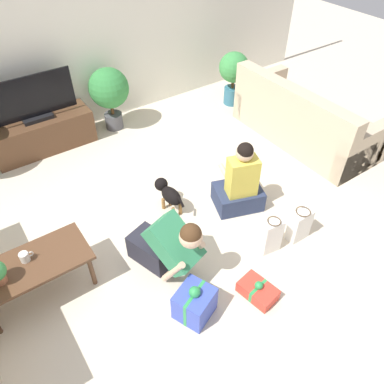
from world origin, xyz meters
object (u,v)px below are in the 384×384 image
gift_bag_b (271,236)px  mug (25,257)px  potted_plant_corner_right (234,72)px  dog (168,193)px  sofa_right (303,120)px  tv_console (43,134)px  coffee_table (32,267)px  gift_bag_a (299,225)px  person_kneeling (167,245)px  tv (32,101)px  gift_box_b (195,303)px  person_sitting (240,185)px  gift_box_a (258,291)px  potted_plant_back_right (109,91)px

gift_bag_b → mug: size_ratio=3.55×
potted_plant_corner_right → dog: potted_plant_corner_right is taller
sofa_right → tv_console: bearing=59.0°
coffee_table → gift_bag_a: 2.60m
tv_console → person_kneeling: size_ratio=1.62×
gift_bag_b → mug: bearing=157.1°
gift_bag_b → tv_console: bearing=112.7°
tv → dog: bearing=-68.9°
coffee_table → gift_box_b: coffee_table is taller
tv_console → person_kneeling: 2.72m
dog → gift_bag_a: bearing=122.9°
potted_plant_corner_right → gift_box_b: potted_plant_corner_right is taller
person_kneeling → gift_box_b: 0.58m
dog → gift_box_b: size_ratio=1.27×
coffee_table → dog: (1.56, 0.27, -0.14)m
dog → gift_box_b: bearing=62.6°
gift_bag_a → mug: (-2.46, 0.93, 0.28)m
dog → gift_bag_b: gift_bag_b is taller
person_sitting → gift_box_b: 1.47m
tv_console → person_sitting: bearing=-58.9°
tv_console → mug: size_ratio=11.10×
gift_box_a → gift_box_b: bearing=162.7°
tv → gift_bag_b: bearing=-67.3°
potted_plant_back_right → mug: size_ratio=7.59×
dog → mug: 1.61m
potted_plant_corner_right → person_kneeling: (-2.60, -2.22, -0.18)m
tv_console → mug: 2.35m
dog → gift_box_b: (-0.52, -1.25, -0.08)m
potted_plant_back_right → person_kneeling: potted_plant_back_right is taller
tv → dog: 2.18m
tv → gift_bag_a: 3.57m
gift_bag_a → tv_console: bearing=117.9°
coffee_table → dog: 1.58m
person_kneeling → sofa_right: bearing=-0.0°
tv → potted_plant_back_right: (1.02, -0.05, -0.13)m
sofa_right → potted_plant_corner_right: (-0.14, 1.36, 0.23)m
coffee_table → mug: mug is taller
sofa_right → tv: (-3.06, 1.83, 0.41)m
sofa_right → potted_plant_back_right: bearing=48.9°
person_sitting → mug: (-2.26, 0.20, 0.15)m
sofa_right → gift_bag_b: 2.17m
sofa_right → gift_bag_b: (-1.77, -1.24, -0.10)m
potted_plant_back_right → person_sitting: size_ratio=1.02×
potted_plant_corner_right → gift_box_a: 3.64m
potted_plant_corner_right → person_kneeling: bearing=-139.5°
gift_box_b → mug: size_ratio=3.30×
coffee_table → gift_box_a: coffee_table is taller
mug → gift_bag_a: bearing=-20.7°
dog → person_kneeling: bearing=52.9°
sofa_right → person_kneeling: (-2.74, -0.86, 0.04)m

